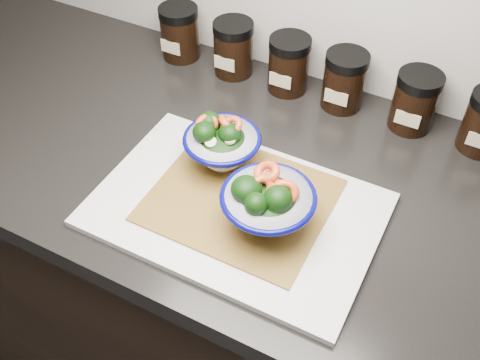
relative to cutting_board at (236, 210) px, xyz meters
The scene contains 11 objects.
cabinet 0.49m from the cutting_board, 115.27° to the left, with size 3.43×0.58×0.86m, color black.
countertop 0.11m from the cutting_board, 115.27° to the left, with size 3.50×0.60×0.04m, color black.
cutting_board is the anchor object (origin of this frame).
bamboo_mat 0.02m from the cutting_board, 93.29° to the left, with size 0.28×0.24×0.00m, color #A67F32.
bowl_left 0.11m from the cutting_board, 131.64° to the left, with size 0.13×0.13×0.10m.
bowl_right 0.08m from the cutting_board, 10.95° to the right, with size 0.15×0.15×0.11m.
spice_jar_a 0.47m from the cutting_board, 132.56° to the left, with size 0.08×0.08×0.11m.
spice_jar_b 0.39m from the cutting_board, 118.57° to the left, with size 0.08×0.08×0.11m.
spice_jar_c 0.35m from the cutting_board, 100.48° to the left, with size 0.08×0.08×0.11m.
spice_jar_d 0.35m from the cutting_board, 81.40° to the left, with size 0.08×0.08×0.11m.
spice_jar_e 0.39m from the cutting_board, 61.27° to the left, with size 0.08×0.08×0.11m.
Camera 1 is at (0.33, 0.83, 1.59)m, focal length 42.00 mm.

